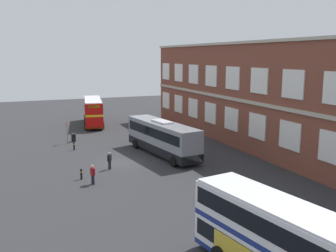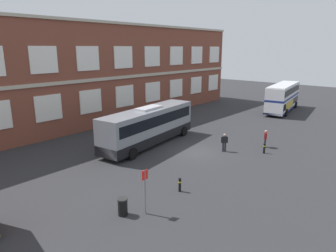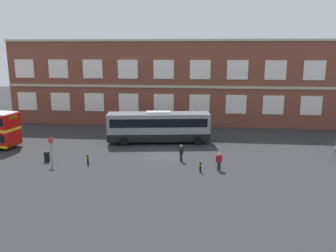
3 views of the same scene
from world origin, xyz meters
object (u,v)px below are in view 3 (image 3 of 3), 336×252
touring_coach (159,127)px  second_passenger (219,161)px  bus_stand_flag (51,148)px  safety_bollard_east (88,160)px  safety_bollard_west (200,167)px  station_litter_bin (47,156)px  waiting_passenger (181,152)px

touring_coach → second_passenger: bearing=-53.1°
bus_stand_flag → safety_bollard_east: size_ratio=2.84×
safety_bollard_west → safety_bollard_east: bearing=174.6°
second_passenger → station_litter_bin: (-17.03, 0.97, -0.41)m
safety_bollard_east → station_litter_bin: bearing=172.0°
bus_stand_flag → safety_bollard_west: 14.45m
safety_bollard_west → station_litter_bin: bearing=173.9°
second_passenger → bus_stand_flag: size_ratio=0.63×
second_passenger → safety_bollard_west: (-1.70, -0.68, -0.44)m
bus_stand_flag → safety_bollard_east: 3.67m
waiting_passenger → second_passenger: same height
safety_bollard_east → touring_coach: bearing=55.8°
touring_coach → waiting_passenger: 7.40m
bus_stand_flag → second_passenger: bearing=-0.3°
touring_coach → station_litter_bin: bearing=-142.1°
bus_stand_flag → safety_bollard_east: bearing=4.2°
second_passenger → safety_bollard_east: (-12.61, 0.35, -0.44)m
touring_coach → bus_stand_flag: touring_coach is taller
waiting_passenger → bus_stand_flag: bus_stand_flag is taller
safety_bollard_west → waiting_passenger: bearing=122.8°
touring_coach → second_passenger: 11.27m
touring_coach → safety_bollard_west: 10.98m
touring_coach → safety_bollard_west: (5.04, -9.65, -1.42)m
station_litter_bin → safety_bollard_west: 15.42m
bus_stand_flag → waiting_passenger: bearing=10.2°
safety_bollard_west → safety_bollard_east: (-10.91, 1.03, 0.00)m
waiting_passenger → safety_bollard_west: bearing=-57.2°
touring_coach → safety_bollard_east: bearing=-124.2°
second_passenger → station_litter_bin: second_passenger is taller
waiting_passenger → safety_bollard_west: size_ratio=1.79×
safety_bollard_east → bus_stand_flag: bearing=-175.8°
waiting_passenger → station_litter_bin: size_ratio=1.65×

